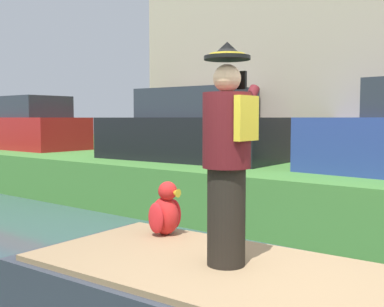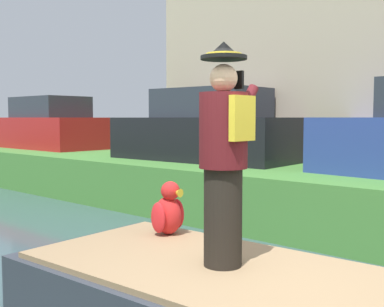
% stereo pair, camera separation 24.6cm
% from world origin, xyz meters
% --- Properties ---
extents(person_pirate, '(0.61, 0.42, 1.85)m').
position_xyz_m(person_pirate, '(0.02, 0.39, 1.64)').
color(person_pirate, black).
rests_on(person_pirate, boat).
extents(parrot_plush, '(0.36, 0.34, 0.57)m').
position_xyz_m(parrot_plush, '(0.47, 1.48, 0.95)').
color(parrot_plush, red).
rests_on(parrot_plush, boat).
extents(parked_car_dark, '(1.87, 4.07, 1.50)m').
position_xyz_m(parked_car_dark, '(4.64, 4.47, 1.68)').
color(parked_car_dark, black).
rests_on(parked_car_dark, grass_bank_far).
extents(parked_car_red, '(1.70, 4.00, 1.50)m').
position_xyz_m(parked_car_red, '(4.64, 10.58, 1.68)').
color(parked_car_red, red).
rests_on(parked_car_red, grass_bank_far).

